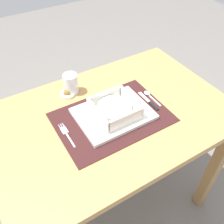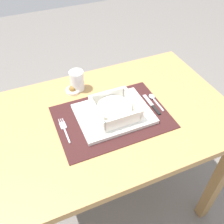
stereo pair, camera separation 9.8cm
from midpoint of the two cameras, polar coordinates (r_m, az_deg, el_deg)
name	(u,v)px [view 2 (the right image)]	position (r m, az deg, el deg)	size (l,w,h in m)	color
ground_plane	(112,200)	(1.61, 1.94, -19.35)	(6.00, 6.00, 0.00)	slate
dining_table	(113,132)	(1.10, 2.70, -4.80)	(0.98, 0.65, 0.73)	#B2844C
placemat	(112,117)	(1.00, 2.80, -1.31)	(0.44, 0.31, 0.00)	#381919
serving_plate	(113,114)	(1.00, 3.02, -0.59)	(0.29, 0.22, 0.02)	white
porridge_bowl	(115,109)	(0.98, 3.57, 0.45)	(0.16, 0.16, 0.06)	white
fork	(64,128)	(0.96, -7.96, -3.85)	(0.02, 0.13, 0.00)	silver
spoon	(153,98)	(1.10, 11.84, 2.98)	(0.02, 0.11, 0.01)	silver
butter_knife	(153,106)	(1.06, 11.81, 1.29)	(0.01, 0.13, 0.01)	black
drinking_glass	(77,81)	(1.12, -5.43, 6.81)	(0.06, 0.06, 0.09)	white
condiment_saucer	(73,90)	(1.12, -6.41, 4.93)	(0.06, 0.06, 0.03)	white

